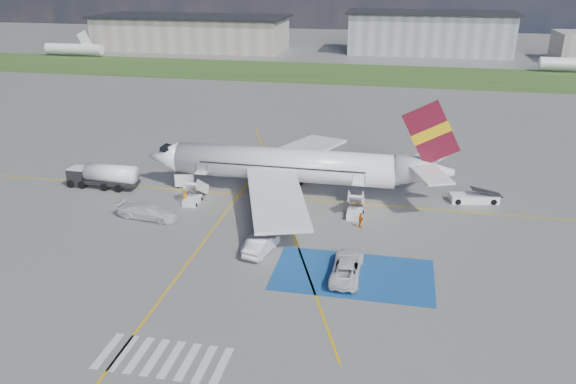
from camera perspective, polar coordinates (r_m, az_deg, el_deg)
name	(u,v)px	position (r m, az deg, el deg)	size (l,w,h in m)	color
ground	(255,244)	(55.12, -3.42, -5.26)	(400.00, 400.00, 0.00)	#60605E
grass_strip	(350,74)	(145.07, 6.34, 11.86)	(400.00, 30.00, 0.01)	#2D4C1E
taxiway_line_main	(281,197)	(65.70, -0.77, -0.56)	(120.00, 0.20, 0.01)	gold
taxiway_line_cross	(166,292)	(48.45, -12.30, -9.92)	(0.20, 60.00, 0.01)	gold
taxiway_line_diag	(281,197)	(65.70, -0.77, -0.56)	(0.20, 60.00, 0.01)	gold
staging_box	(353,274)	(50.16, 6.63, -8.32)	(14.00, 8.00, 0.01)	navy
crosswalk	(163,358)	(41.35, -12.55, -16.17)	(9.00, 4.00, 0.01)	silver
terminal_west	(192,33)	(190.93, -9.78, 15.61)	(60.00, 22.00, 10.00)	gray
terminal_centre	(429,33)	(183.42, 14.16, 15.35)	(48.00, 18.00, 12.00)	gray
airliner	(296,166)	(66.04, 0.86, 2.71)	(36.81, 32.95, 11.92)	white
airstairs_fwd	(193,197)	(65.14, -9.59, -0.50)	(1.90, 5.20, 3.60)	white
airstairs_aft	(355,210)	(61.27, 6.83, -1.83)	(1.90, 5.20, 3.60)	white
fuel_tanker	(104,178)	(71.93, -18.23, 1.40)	(8.81, 2.73, 2.98)	black
gpu_cart	(185,180)	(69.96, -10.44, 1.25)	(2.57, 2.00, 1.90)	white
belt_loader	(474,198)	(67.82, 18.40, -0.61)	(5.97, 3.00, 1.73)	white
car_silver_a	(257,240)	(54.04, -3.22, -4.91)	(1.84, 4.57, 1.56)	silver
car_silver_b	(261,245)	(53.08, -2.73, -5.40)	(1.70, 4.87, 1.60)	silver
van_white_a	(347,264)	(49.67, 6.02, -7.29)	(2.49, 5.39, 2.02)	white
van_white_b	(147,210)	(61.80, -14.12, -1.76)	(2.09, 5.15, 2.02)	silver
crew_fwd	(185,197)	(64.70, -10.42, -0.55)	(0.59, 0.38, 1.61)	orange
crew_nose	(186,178)	(70.17, -10.31, 1.42)	(0.94, 0.73, 1.93)	orange
crew_aft	(360,220)	(58.51, 7.37, -2.85)	(0.94, 0.39, 1.60)	#DA630B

